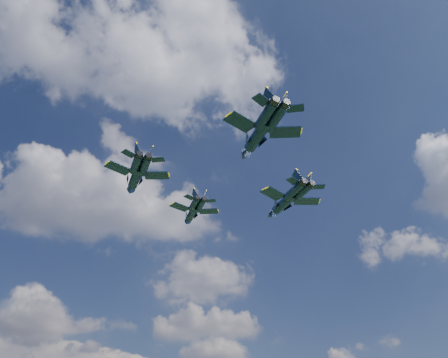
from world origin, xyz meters
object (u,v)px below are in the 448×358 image
jet_lead (192,213)px  jet_right (283,203)px  jet_left (135,178)px  jet_slot (257,137)px

jet_lead → jet_right: bearing=-44.1°
jet_lead → jet_left: bearing=-132.7°
jet_lead → jet_left: (-12.79, -17.84, -3.07)m
jet_right → jet_slot: size_ratio=0.96×
jet_left → jet_right: bearing=-1.0°
jet_left → jet_right: 30.65m
jet_left → jet_slot: bearing=-42.4°
jet_slot → jet_right: bearing=51.8°
jet_right → jet_slot: bearing=-132.5°
jet_lead → jet_right: 22.11m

